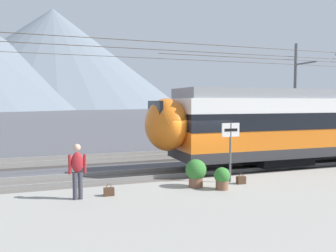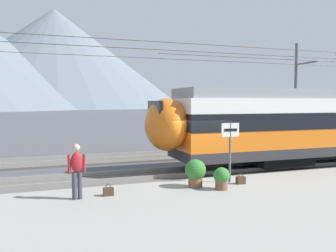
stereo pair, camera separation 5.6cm
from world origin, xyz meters
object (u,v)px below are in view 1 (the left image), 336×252
at_px(platform_sign, 230,139).
at_px(passenger_walking, 77,168).
at_px(catenary_mast_far_side, 297,92).
at_px(handbag_beside_passenger, 109,192).
at_px(potted_plant_by_shelter, 222,177).
at_px(handbag_near_sign, 241,180).
at_px(potted_plant_platform_edge, 196,171).

distance_m(platform_sign, passenger_walking, 5.52).
xyz_separation_m(catenary_mast_far_side, handbag_beside_passenger, (-15.52, -10.16, -3.55)).
relative_size(passenger_walking, potted_plant_by_shelter, 2.25).
distance_m(catenary_mast_far_side, handbag_beside_passenger, 18.88).
xyz_separation_m(catenary_mast_far_side, handbag_near_sign, (-10.76, -10.15, -3.54)).
height_order(catenary_mast_far_side, passenger_walking, catenary_mast_far_side).
bearing_deg(potted_plant_by_shelter, handbag_beside_passenger, 172.85).
bearing_deg(potted_plant_platform_edge, handbag_near_sign, -3.96).
height_order(handbag_near_sign, potted_plant_by_shelter, potted_plant_by_shelter).
bearing_deg(potted_plant_platform_edge, handbag_beside_passenger, -177.59).
height_order(platform_sign, handbag_beside_passenger, platform_sign).
bearing_deg(handbag_near_sign, potted_plant_by_shelter, -155.11).
bearing_deg(handbag_beside_passenger, passenger_walking, -174.87).
height_order(potted_plant_platform_edge, potted_plant_by_shelter, potted_plant_platform_edge).
relative_size(handbag_beside_passenger, potted_plant_platform_edge, 0.40).
height_order(catenary_mast_far_side, platform_sign, catenary_mast_far_side).
xyz_separation_m(passenger_walking, potted_plant_by_shelter, (4.69, -0.38, -0.52)).
bearing_deg(catenary_mast_far_side, passenger_walking, -148.13).
bearing_deg(handbag_near_sign, handbag_beside_passenger, -179.90).
bearing_deg(potted_plant_by_shelter, passenger_walking, 175.33).
bearing_deg(handbag_beside_passenger, potted_plant_by_shelter, -7.15).
height_order(handbag_near_sign, potted_plant_platform_edge, potted_plant_platform_edge).
bearing_deg(catenary_mast_far_side, platform_sign, -138.34).
relative_size(catenary_mast_far_side, handbag_near_sign, 119.87).
bearing_deg(platform_sign, catenary_mast_far_side, 41.66).
height_order(platform_sign, potted_plant_platform_edge, platform_sign).
height_order(handbag_beside_passenger, potted_plant_platform_edge, potted_plant_platform_edge).
distance_m(catenary_mast_far_side, handbag_near_sign, 15.21).
bearing_deg(handbag_beside_passenger, catenary_mast_far_side, 33.21).
relative_size(catenary_mast_far_side, handbag_beside_passenger, 126.02).
distance_m(catenary_mast_far_side, passenger_walking, 19.59).
bearing_deg(catenary_mast_far_side, potted_plant_by_shelter, -137.96).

